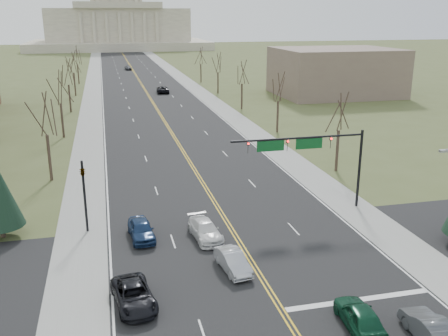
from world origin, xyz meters
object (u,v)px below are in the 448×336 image
signal_left (84,188)px  car_sb_inner_lead (233,261)px  car_sb_inner_second (205,230)px  car_nb_outer_lead (431,330)px  car_far_nb (163,89)px  car_nb_inner_lead (360,316)px  car_sb_outer_lead (134,295)px  signal_mast (308,149)px  car_sb_outer_second (141,229)px  car_far_sb (128,68)px

signal_left → car_sb_inner_lead: signal_left is taller
car_sb_inner_second → car_nb_outer_lead: bearing=-65.7°
car_sb_inner_second → car_far_nb: size_ratio=0.84×
car_nb_inner_lead → car_sb_outer_lead: 13.26m
signal_left → car_sb_inner_lead: 13.73m
signal_mast → car_nb_outer_lead: bearing=-92.1°
signal_mast → signal_left: (-18.95, 0.00, -2.05)m
car_sb_inner_second → car_sb_outer_second: bearing=160.6°
signal_mast → car_far_nb: bearing=93.0°
car_nb_outer_lead → car_sb_outer_second: car_sb_outer_second is taller
signal_mast → car_nb_outer_lead: 19.81m
car_nb_outer_lead → car_far_nb: size_ratio=0.80×
signal_left → car_far_nb: 75.71m
car_sb_outer_second → car_sb_inner_lead: bearing=-53.9°
car_sb_inner_second → car_far_nb: (5.96, 77.67, 0.10)m
car_nb_inner_lead → car_sb_inner_second: bearing=-60.6°
car_nb_outer_lead → car_far_nb: 93.35m
car_sb_inner_second → car_sb_outer_second: 5.03m
car_sb_outer_lead → car_far_nb: size_ratio=0.85×
car_far_sb → car_nb_inner_lead: bearing=-95.8°
car_nb_outer_lead → car_sb_inner_lead: bearing=-46.1°
car_far_sb → car_sb_outer_second: bearing=-100.4°
car_sb_inner_second → car_far_sb: car_far_sb is taller
car_nb_inner_lead → car_far_nb: bearing=-84.6°
car_sb_inner_lead → car_sb_outer_lead: (-6.91, -2.79, -0.01)m
car_far_sb → car_sb_inner_second: bearing=-98.2°
car_sb_inner_lead → car_sb_inner_second: (-0.82, 5.50, 0.01)m
signal_left → car_far_sb: signal_left is taller
signal_left → car_sb_outer_lead: signal_left is taller
car_nb_outer_lead → car_sb_inner_lead: car_nb_outer_lead is taller
signal_mast → car_sb_inner_second: size_ratio=2.56×
signal_mast → car_sb_outer_lead: bearing=-143.5°
car_sb_outer_lead → car_sb_outer_second: size_ratio=1.09×
signal_left → car_sb_outer_lead: size_ratio=1.25×
car_sb_inner_second → car_sb_outer_second: size_ratio=1.07×
car_sb_inner_lead → signal_mast: bearing=37.3°
car_sb_inner_lead → car_far_sb: bearing=82.3°
car_nb_inner_lead → signal_left: bearing=-43.2°
car_sb_inner_lead → car_sb_inner_second: car_sb_inner_second is taller
signal_left → car_nb_inner_lead: 23.05m
signal_mast → car_sb_inner_lead: 13.76m
car_sb_inner_lead → car_sb_outer_lead: bearing=-165.6°
car_sb_inner_lead → car_sb_outer_second: (-5.72, 6.65, 0.08)m
car_nb_inner_lead → car_sb_inner_second: (-6.06, 13.62, -0.07)m
signal_left → car_far_sb: (10.05, 125.61, -2.95)m
car_sb_outer_lead → car_sb_inner_second: car_sb_inner_second is taller
signal_left → car_sb_inner_second: size_ratio=1.27×
signal_mast → car_sb_inner_second: 11.65m
signal_mast → car_sb_inner_second: signal_mast is taller
signal_mast → signal_left: bearing=180.0°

